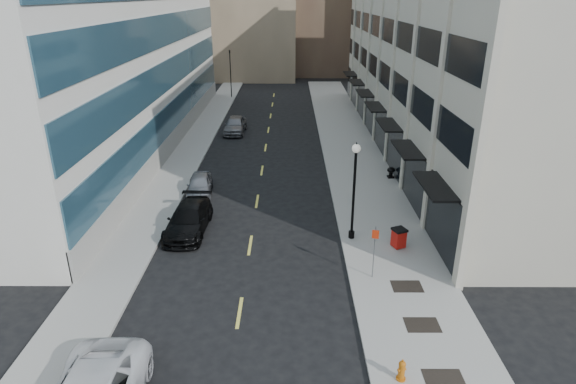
{
  "coord_description": "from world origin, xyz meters",
  "views": [
    {
      "loc": [
        2.16,
        -15.13,
        12.7
      ],
      "look_at": [
        2.07,
        8.36,
        3.0
      ],
      "focal_mm": 30.0,
      "sensor_mm": 36.0,
      "label": 1
    }
  ],
  "objects_px": {
    "traffic_signal": "(230,53)",
    "fire_hydrant": "(402,370)",
    "lamppost": "(354,183)",
    "sign_post": "(375,246)",
    "trash_bin": "(399,237)",
    "urn_planter": "(391,171)",
    "car_silver_sedan": "(200,185)",
    "car_black_pickup": "(189,219)",
    "car_grey_sedan": "(235,125)"
  },
  "relations": [
    {
      "from": "car_grey_sedan",
      "to": "fire_hydrant",
      "type": "distance_m",
      "value": 34.2
    },
    {
      "from": "car_grey_sedan",
      "to": "sign_post",
      "type": "xyz_separation_m",
      "value": [
        9.32,
        -26.32,
        1.04
      ]
    },
    {
      "from": "sign_post",
      "to": "traffic_signal",
      "type": "bearing_deg",
      "value": 118.61
    },
    {
      "from": "car_grey_sedan",
      "to": "urn_planter",
      "type": "bearing_deg",
      "value": -43.0
    },
    {
      "from": "car_black_pickup",
      "to": "sign_post",
      "type": "xyz_separation_m",
      "value": [
        9.75,
        -5.06,
        1.09
      ]
    },
    {
      "from": "urn_planter",
      "to": "car_silver_sedan",
      "type": "bearing_deg",
      "value": -168.1
    },
    {
      "from": "trash_bin",
      "to": "lamppost",
      "type": "bearing_deg",
      "value": 132.47
    },
    {
      "from": "fire_hydrant",
      "to": "sign_post",
      "type": "bearing_deg",
      "value": 69.47
    },
    {
      "from": "fire_hydrant",
      "to": "traffic_signal",
      "type": "bearing_deg",
      "value": 82.85
    },
    {
      "from": "traffic_signal",
      "to": "car_black_pickup",
      "type": "bearing_deg",
      "value": -87.21
    },
    {
      "from": "traffic_signal",
      "to": "trash_bin",
      "type": "xyz_separation_m",
      "value": [
        13.46,
        -40.44,
        -4.98
      ]
    },
    {
      "from": "traffic_signal",
      "to": "lamppost",
      "type": "height_order",
      "value": "traffic_signal"
    },
    {
      "from": "traffic_signal",
      "to": "car_grey_sedan",
      "type": "distance_m",
      "value": 17.92
    },
    {
      "from": "fire_hydrant",
      "to": "urn_planter",
      "type": "bearing_deg",
      "value": 59.86
    },
    {
      "from": "car_grey_sedan",
      "to": "lamppost",
      "type": "distance_m",
      "value": 24.1
    },
    {
      "from": "traffic_signal",
      "to": "fire_hydrant",
      "type": "distance_m",
      "value": 51.58
    },
    {
      "from": "urn_planter",
      "to": "sign_post",
      "type": "bearing_deg",
      "value": -104.51
    },
    {
      "from": "traffic_signal",
      "to": "trash_bin",
      "type": "height_order",
      "value": "traffic_signal"
    },
    {
      "from": "trash_bin",
      "to": "sign_post",
      "type": "distance_m",
      "value": 3.66
    },
    {
      "from": "lamppost",
      "to": "urn_planter",
      "type": "height_order",
      "value": "lamppost"
    },
    {
      "from": "car_grey_sedan",
      "to": "trash_bin",
      "type": "distance_m",
      "value": 25.89
    },
    {
      "from": "traffic_signal",
      "to": "car_black_pickup",
      "type": "height_order",
      "value": "traffic_signal"
    },
    {
      "from": "sign_post",
      "to": "car_grey_sedan",
      "type": "bearing_deg",
      "value": 123.12
    },
    {
      "from": "trash_bin",
      "to": "lamppost",
      "type": "height_order",
      "value": "lamppost"
    },
    {
      "from": "car_grey_sedan",
      "to": "lamppost",
      "type": "relative_size",
      "value": 0.87
    },
    {
      "from": "sign_post",
      "to": "urn_planter",
      "type": "distance_m",
      "value": 13.96
    },
    {
      "from": "car_black_pickup",
      "to": "car_silver_sedan",
      "type": "xyz_separation_m",
      "value": [
        -0.33,
        5.55,
        -0.08
      ]
    },
    {
      "from": "traffic_signal",
      "to": "sign_post",
      "type": "height_order",
      "value": "traffic_signal"
    },
    {
      "from": "car_black_pickup",
      "to": "traffic_signal",
      "type": "bearing_deg",
      "value": 94.68
    },
    {
      "from": "urn_planter",
      "to": "fire_hydrant",
      "type": "bearing_deg",
      "value": -99.96
    },
    {
      "from": "car_black_pickup",
      "to": "car_grey_sedan",
      "type": "distance_m",
      "value": 21.26
    },
    {
      "from": "car_black_pickup",
      "to": "lamppost",
      "type": "height_order",
      "value": "lamppost"
    },
    {
      "from": "car_silver_sedan",
      "to": "urn_planter",
      "type": "bearing_deg",
      "value": 6.96
    },
    {
      "from": "traffic_signal",
      "to": "fire_hydrant",
      "type": "bearing_deg",
      "value": -76.96
    },
    {
      "from": "trash_bin",
      "to": "car_grey_sedan",
      "type": "bearing_deg",
      "value": 92.39
    },
    {
      "from": "car_black_pickup",
      "to": "lamppost",
      "type": "relative_size",
      "value": 0.95
    },
    {
      "from": "lamppost",
      "to": "sign_post",
      "type": "xyz_separation_m",
      "value": [
        0.53,
        -4.03,
        -1.54
      ]
    },
    {
      "from": "trash_bin",
      "to": "sign_post",
      "type": "relative_size",
      "value": 0.41
    },
    {
      "from": "traffic_signal",
      "to": "urn_planter",
      "type": "bearing_deg",
      "value": -63.23
    },
    {
      "from": "trash_bin",
      "to": "sign_post",
      "type": "xyz_separation_m",
      "value": [
        -1.84,
        -2.95,
        1.12
      ]
    },
    {
      "from": "traffic_signal",
      "to": "fire_hydrant",
      "type": "relative_size",
      "value": 8.26
    },
    {
      "from": "car_silver_sedan",
      "to": "urn_planter",
      "type": "relative_size",
      "value": 4.99
    },
    {
      "from": "car_black_pickup",
      "to": "sign_post",
      "type": "distance_m",
      "value": 11.03
    },
    {
      "from": "car_silver_sedan",
      "to": "trash_bin",
      "type": "bearing_deg",
      "value": -37.64
    },
    {
      "from": "car_black_pickup",
      "to": "urn_planter",
      "type": "relative_size",
      "value": 6.57
    },
    {
      "from": "trash_bin",
      "to": "urn_planter",
      "type": "distance_m",
      "value": 10.64
    },
    {
      "from": "car_grey_sedan",
      "to": "urn_planter",
      "type": "height_order",
      "value": "car_grey_sedan"
    },
    {
      "from": "lamppost",
      "to": "sign_post",
      "type": "height_order",
      "value": "lamppost"
    },
    {
      "from": "fire_hydrant",
      "to": "trash_bin",
      "type": "xyz_separation_m",
      "value": [
        1.88,
        9.56,
        0.18
      ]
    },
    {
      "from": "sign_post",
      "to": "trash_bin",
      "type": "bearing_deg",
      "value": 71.65
    }
  ]
}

